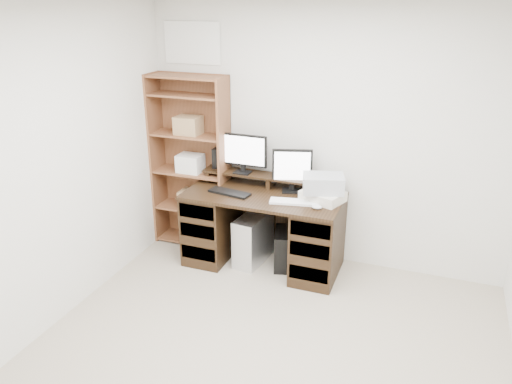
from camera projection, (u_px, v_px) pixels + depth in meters
The scene contains 14 objects.
room at pixel (247, 222), 2.97m from camera, with size 3.54×4.04×2.54m.
desk at pixel (264, 228), 4.87m from camera, with size 1.50×0.70×0.75m.
riser_shelf at pixel (271, 178), 4.89m from camera, with size 1.40×0.22×0.12m.
monitor_wide at pixel (243, 152), 4.87m from camera, with size 0.49×0.13×0.39m.
monitor_small at pixel (292, 169), 4.74m from camera, with size 0.37×0.19×0.42m.
speaker at pixel (217, 158), 5.05m from camera, with size 0.08×0.08×0.21m, color black.
keyboard_black at pixel (229, 193), 4.75m from camera, with size 0.41×0.14×0.02m, color black.
keyboard_white at pixel (294, 202), 4.54m from camera, with size 0.44×0.13×0.02m, color white.
mouse at pixel (317, 207), 4.41m from camera, with size 0.10×0.07×0.04m, color silver.
printer at pixel (323, 196), 4.57m from camera, with size 0.36×0.27×0.09m, color beige.
basket at pixel (323, 183), 4.53m from camera, with size 0.36×0.26×0.16m, color #A7ABB2.
tower_silver at pixel (253, 238), 4.98m from camera, with size 0.22×0.50×0.50m, color silver.
tower_black at pixel (283, 249), 4.91m from camera, with size 0.25×0.40×0.37m.
bookshelf at pixel (191, 161), 5.15m from camera, with size 0.80×0.30×1.80m.
Camera 1 is at (1.00, -2.51, 2.51)m, focal length 35.00 mm.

